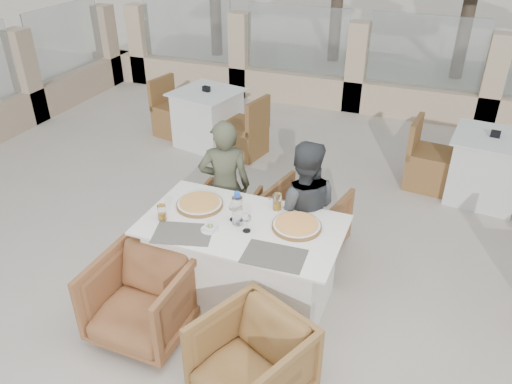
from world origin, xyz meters
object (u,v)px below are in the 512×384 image
at_px(pizza_right, 297,225).
at_px(armchair_near_left, 142,299).
at_px(diner_right, 302,211).
at_px(diner_left, 225,187).
at_px(water_bottle, 237,208).
at_px(olive_dish, 210,228).
at_px(armchair_near_right, 251,362).
at_px(armchair_far_right, 304,221).
at_px(bg_table_b, 486,168).
at_px(armchair_far_left, 227,216).
at_px(bg_table_a, 208,118).
at_px(pizza_left, 200,203).
at_px(beer_glass_right, 277,202).
at_px(wine_glass_centre, 233,210).
at_px(dining_table, 243,262).
at_px(beer_glass_left, 162,213).
at_px(wine_glass_near, 247,221).

xyz_separation_m(pizza_right, armchair_near_left, (-0.99, -0.75, -0.46)).
bearing_deg(diner_right, diner_left, -24.21).
xyz_separation_m(water_bottle, olive_dish, (-0.17, -0.16, -0.12)).
height_order(pizza_right, armchair_near_right, pizza_right).
height_order(armchair_far_right, bg_table_b, bg_table_b).
bearing_deg(armchair_far_left, armchair_near_right, 117.49).
bearing_deg(armchair_near_left, diner_left, 85.69).
xyz_separation_m(diner_left, bg_table_a, (-1.23, 2.08, -0.28)).
height_order(pizza_right, water_bottle, water_bottle).
distance_m(pizza_left, armchair_near_right, 1.41).
relative_size(armchair_far_left, diner_left, 0.45).
bearing_deg(bg_table_a, diner_left, -47.56).
xyz_separation_m(pizza_right, beer_glass_right, (-0.23, 0.20, 0.05)).
distance_m(wine_glass_centre, armchair_far_left, 1.02).
xyz_separation_m(dining_table, diner_left, (-0.45, 0.65, 0.28)).
xyz_separation_m(pizza_right, armchair_far_left, (-0.92, 0.64, -0.52)).
xyz_separation_m(diner_right, bg_table_a, (-2.03, 2.21, -0.28)).
bearing_deg(beer_glass_left, wine_glass_centre, 21.29).
distance_m(diner_left, diner_right, 0.81).
distance_m(dining_table, bg_table_b, 3.19).
bearing_deg(bg_table_a, beer_glass_left, -58.10).
height_order(water_bottle, bg_table_a, water_bottle).
xyz_separation_m(water_bottle, armchair_near_right, (0.47, -0.87, -0.60)).
relative_size(armchair_far_right, diner_left, 0.54).
height_order(pizza_left, bg_table_b, pizza_left).
bearing_deg(dining_table, armchair_near_right, -63.80).
bearing_deg(wine_glass_centre, armchair_far_right, 66.55).
distance_m(wine_glass_centre, armchair_far_right, 1.06).
xyz_separation_m(water_bottle, bg_table_b, (1.93, 2.57, -0.53)).
height_order(armchair_far_left, armchair_near_left, armchair_near_left).
bearing_deg(bg_table_a, water_bottle, -47.11).
relative_size(pizza_right, diner_right, 0.30).
bearing_deg(beer_glass_right, diner_right, 52.73).
distance_m(wine_glass_centre, beer_glass_left, 0.57).
distance_m(olive_dish, bg_table_b, 3.47).
bearing_deg(bg_table_a, diner_right, -35.56).
height_order(pizza_right, beer_glass_left, beer_glass_left).
bearing_deg(diner_right, dining_table, 41.34).
bearing_deg(wine_glass_centre, diner_right, 48.70).
bearing_deg(pizza_right, water_bottle, -165.49).
distance_m(beer_glass_right, armchair_near_right, 1.33).
xyz_separation_m(pizza_right, bg_table_a, (-2.10, 2.63, -0.41)).
bearing_deg(pizza_left, diner_left, 91.83).
distance_m(diner_left, bg_table_b, 3.04).
bearing_deg(wine_glass_centre, diner_left, 120.43).
bearing_deg(dining_table, wine_glass_near, -47.72).
xyz_separation_m(pizza_right, beer_glass_left, (-1.04, -0.29, 0.04)).
height_order(armchair_far_right, diner_right, diner_right).
relative_size(beer_glass_right, diner_right, 0.11).
relative_size(wine_glass_centre, armchair_far_left, 0.31).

